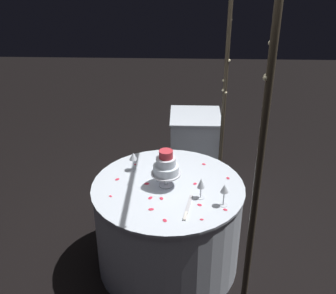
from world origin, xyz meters
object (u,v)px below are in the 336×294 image
wine_glass_2 (224,190)px  decorative_arch (239,92)px  tiered_cake (166,166)px  wine_glass_1 (133,157)px  wine_glass_0 (201,184)px  main_table (168,226)px  cake_knife (187,209)px  side_table (194,148)px

wine_glass_2 → decorative_arch: bearing=161.3°
tiered_cake → wine_glass_1: 0.34m
wine_glass_0 → wine_glass_1: wine_glass_0 is taller
decorative_arch → wine_glass_1: (-0.22, -0.75, -0.63)m
main_table → cake_knife: (0.29, 0.14, 0.38)m
tiered_cake → wine_glass_2: 0.47m
tiered_cake → wine_glass_1: bearing=-129.2°
main_table → wine_glass_1: wine_glass_1 is taller
side_table → tiered_cake: (1.27, -0.25, 0.53)m
decorative_arch → side_table: 1.71m
wine_glass_0 → cake_knife: (0.14, -0.09, -0.11)m
tiered_cake → cake_knife: size_ratio=0.99×
wine_glass_0 → wine_glass_1: bearing=-125.4°
side_table → tiered_cake: size_ratio=2.61×
cake_knife → wine_glass_0: bearing=147.0°
side_table → wine_glass_1: bearing=-25.9°
wine_glass_2 → side_table: bearing=-174.1°
main_table → side_table: size_ratio=1.50×
side_table → wine_glass_0: size_ratio=4.79×
decorative_arch → cake_knife: decorative_arch is taller
decorative_arch → side_table: size_ratio=3.09×
tiered_cake → wine_glass_2: bearing=59.7°
side_table → wine_glass_2: 1.59m
decorative_arch → wine_glass_0: bearing=-58.3°
decorative_arch → wine_glass_2: 0.67m
main_table → side_table: side_table is taller
wine_glass_0 → cake_knife: bearing=-33.0°
cake_knife → wine_glass_2: bearing=103.2°
wine_glass_0 → cake_knife: size_ratio=0.54×
wine_glass_0 → wine_glass_1: (-0.37, -0.51, 0.00)m
wine_glass_2 → wine_glass_1: bearing=-124.0°
side_table → wine_glass_1: 1.27m
wine_glass_1 → cake_knife: wine_glass_1 is taller
decorative_arch → wine_glass_1: size_ratio=15.30×
decorative_arch → wine_glass_2: (0.23, -0.08, -0.62)m
side_table → wine_glass_0: (1.43, 0.00, 0.48)m
main_table → wine_glass_0: wine_glass_0 is taller
decorative_arch → wine_glass_0: size_ratio=14.79×
main_table → tiered_cake: (-0.01, -0.02, 0.54)m
side_table → wine_glass_2: wine_glass_2 is taller
cake_knife → tiered_cake: bearing=-151.9°
wine_glass_0 → side_table: bearing=-180.0°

